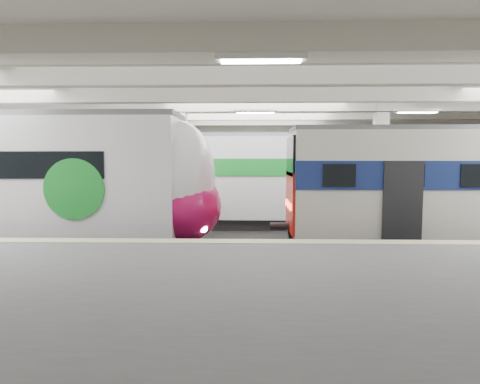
{
  "coord_description": "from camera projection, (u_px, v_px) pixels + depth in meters",
  "views": [
    {
      "loc": [
        -0.18,
        -13.19,
        3.19
      ],
      "look_at": [
        -0.55,
        1.0,
        2.0
      ],
      "focal_mm": 30.0,
      "sensor_mm": 36.0,
      "label": 1
    }
  ],
  "objects": [
    {
      "name": "station_hall",
      "position": [
        257.0,
        157.0,
        11.4
      ],
      "size": [
        36.0,
        24.0,
        5.75
      ],
      "color": "black",
      "rests_on": "ground"
    },
    {
      "name": "modern_emu",
      "position": [
        23.0,
        185.0,
        13.41
      ],
      "size": [
        14.57,
        3.01,
        4.66
      ],
      "color": "silver",
      "rests_on": "ground"
    },
    {
      "name": "far_train",
      "position": [
        179.0,
        179.0,
        18.78
      ],
      "size": [
        13.51,
        2.89,
        4.32
      ],
      "rotation": [
        0.0,
        0.0,
        -0.01
      ],
      "color": "silver",
      "rests_on": "ground"
    }
  ]
}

